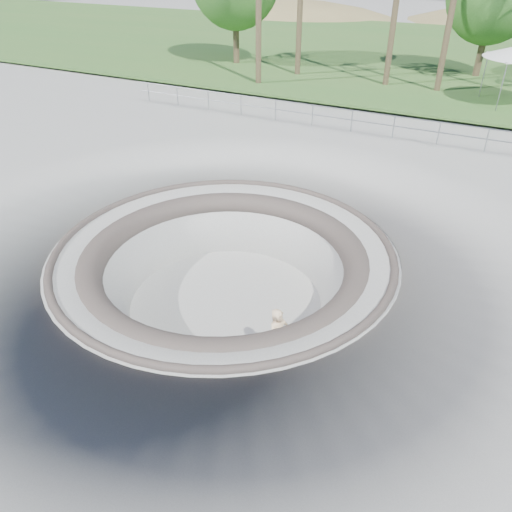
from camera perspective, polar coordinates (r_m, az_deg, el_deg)
name	(u,v)px	position (r m, az deg, el deg)	size (l,w,h in m)	color
ground	(224,250)	(14.99, -3.68, 0.73)	(180.00, 180.00, 0.00)	#AAAAA4
skate_bowl	(226,299)	(16.01, -3.45, -4.88)	(14.00, 14.00, 4.10)	#AAAAA4
grass_strip	(436,54)	(46.04, 19.89, 20.85)	(180.00, 36.00, 0.12)	#325F26
distant_hills	(492,89)	(69.74, 25.40, 16.87)	(103.20, 45.00, 28.60)	olive
safety_railing	(352,121)	(24.91, 10.89, 14.95)	(25.00, 0.06, 1.03)	gray
skateboard	(277,363)	(13.79, 2.47, -12.16)	(0.75, 0.46, 0.08)	brown
skater	(278,338)	(13.18, 2.56, -9.35)	(0.64, 0.42, 1.77)	beige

